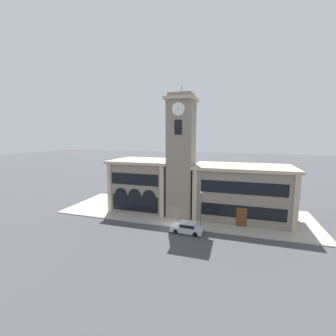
% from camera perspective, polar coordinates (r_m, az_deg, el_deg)
% --- Properties ---
extents(ground_plane, '(300.00, 300.00, 0.00)m').
position_cam_1_polar(ground_plane, '(33.85, 1.09, -14.85)').
color(ground_plane, '#424247').
extents(sidewalk_kerb, '(41.67, 13.25, 0.15)m').
position_cam_1_polar(sidewalk_kerb, '(39.80, 3.80, -11.15)').
color(sidewalk_kerb, '#A39E93').
rests_on(sidewalk_kerb, ground_plane).
extents(clock_tower, '(4.71, 4.71, 20.89)m').
position_cam_1_polar(clock_tower, '(36.20, 3.37, 2.88)').
color(clock_tower, gray).
rests_on(clock_tower, ground_plane).
extents(town_hall_left_wing, '(10.90, 8.87, 8.99)m').
position_cam_1_polar(town_hall_left_wing, '(41.31, -6.03, -4.04)').
color(town_hall_left_wing, gray).
rests_on(town_hall_left_wing, ground_plane).
extents(town_hall_right_wing, '(15.23, 8.87, 8.57)m').
position_cam_1_polar(town_hall_right_wing, '(38.13, 18.25, -5.78)').
color(town_hall_right_wing, gray).
rests_on(town_hall_right_wing, ground_plane).
extents(parked_car_near, '(4.41, 2.04, 1.48)m').
position_cam_1_polar(parked_car_near, '(31.99, 4.93, -14.80)').
color(parked_car_near, '#B2B7C1').
rests_on(parked_car_near, ground_plane).
extents(street_lamp, '(0.36, 0.36, 5.47)m').
position_cam_1_polar(street_lamp, '(32.12, 8.40, -9.06)').
color(street_lamp, '#4C4C51').
rests_on(street_lamp, sidewalk_kerb).
extents(fire_hydrant, '(0.22, 0.22, 0.87)m').
position_cam_1_polar(fire_hydrant, '(33.36, 6.64, -14.20)').
color(fire_hydrant, red).
rests_on(fire_hydrant, sidewalk_kerb).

